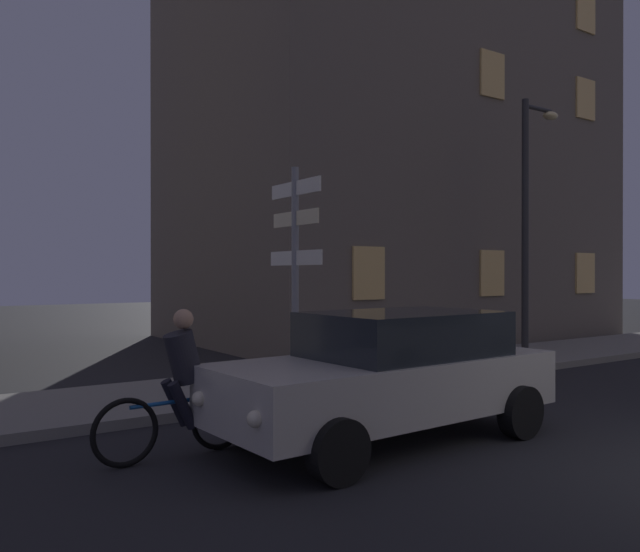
# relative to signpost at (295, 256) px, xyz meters

# --- Properties ---
(sidewalk_kerb) EXTENTS (40.00, 2.70, 0.14)m
(sidewalk_kerb) POSITION_rel_signpost_xyz_m (1.42, 0.54, -2.21)
(sidewalk_kerb) COLOR gray
(sidewalk_kerb) RESTS_ON ground_plane
(signpost) EXTENTS (0.12, 1.56, 3.61)m
(signpost) POSITION_rel_signpost_xyz_m (0.00, 0.00, 0.00)
(signpost) COLOR gray
(signpost) RESTS_ON sidewalk_kerb
(street_lamp) EXTENTS (1.23, 0.28, 5.87)m
(street_lamp) POSITION_rel_signpost_xyz_m (6.72, 0.53, 1.29)
(street_lamp) COLOR #2D2D30
(street_lamp) RESTS_ON sidewalk_kerb
(car_near_right) EXTENTS (4.43, 2.07, 1.53)m
(car_near_right) POSITION_rel_signpost_xyz_m (-0.59, -3.12, -1.47)
(car_near_right) COLOR beige
(car_near_right) RESTS_ON ground_plane
(cyclist) EXTENTS (1.82, 0.35, 1.61)m
(cyclist) POSITION_rel_signpost_xyz_m (-2.93, -2.33, -1.54)
(cyclist) COLOR black
(cyclist) RESTS_ON ground_plane
(building_right_block) EXTENTS (12.40, 8.59, 16.02)m
(building_right_block) POSITION_rel_signpost_xyz_m (7.53, 6.60, 5.73)
(building_right_block) COLOR #6B6056
(building_right_block) RESTS_ON ground_plane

